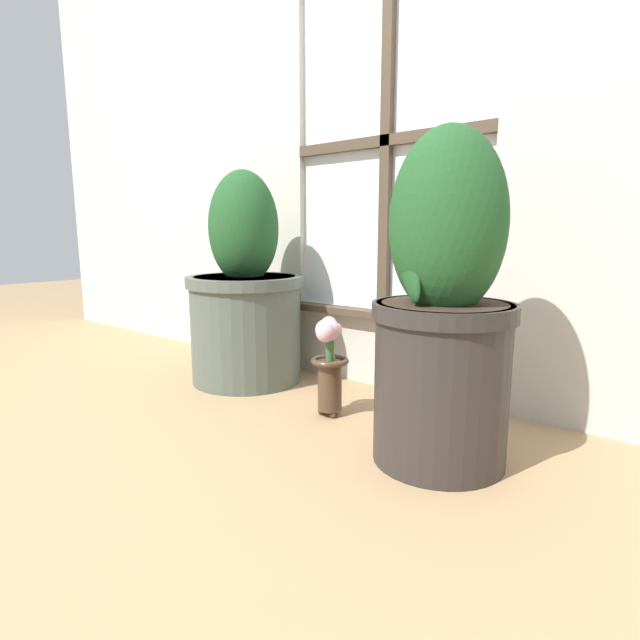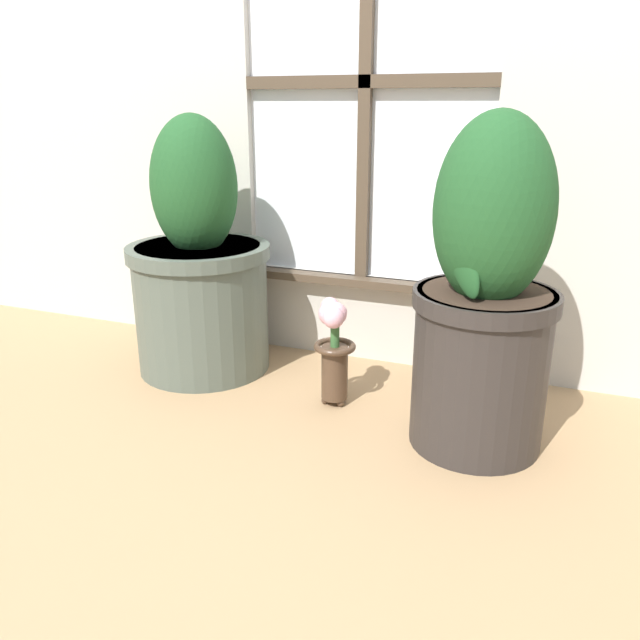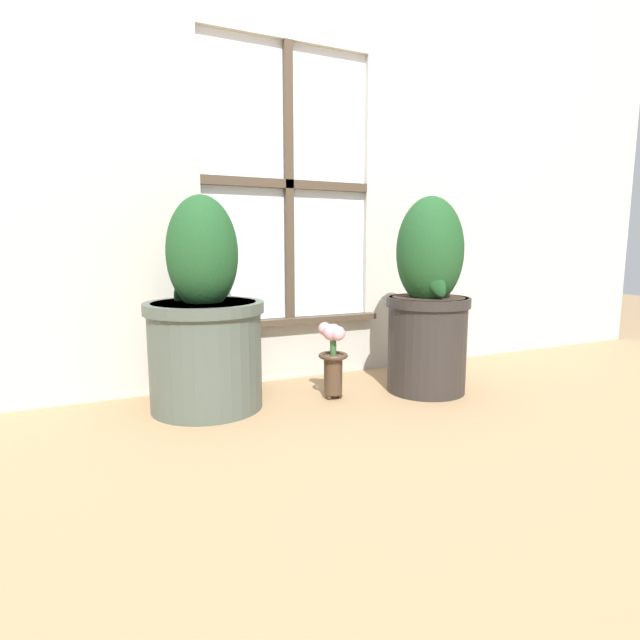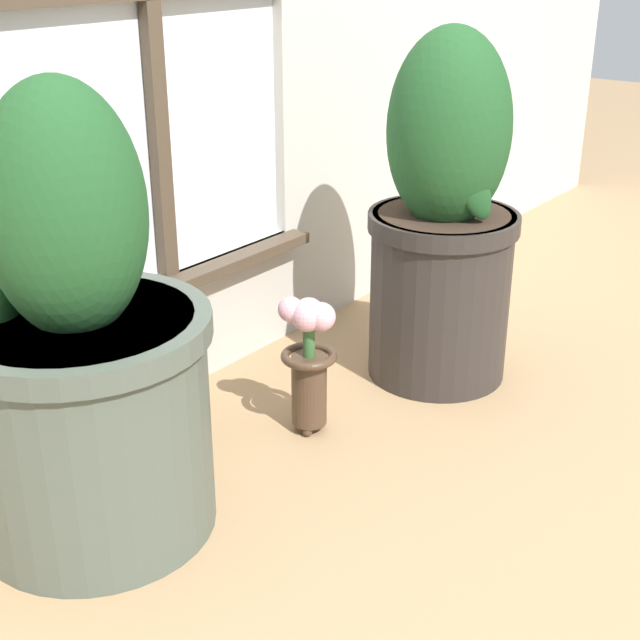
% 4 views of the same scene
% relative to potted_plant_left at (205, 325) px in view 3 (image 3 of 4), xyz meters
% --- Properties ---
extents(ground_plane, '(10.00, 10.00, 0.00)m').
position_rel_potted_plant_left_xyz_m(ground_plane, '(0.42, -0.37, -0.30)').
color(ground_plane, tan).
extents(wall_with_window, '(4.40, 0.10, 2.50)m').
position_rel_potted_plant_left_xyz_m(wall_with_window, '(0.42, 0.27, 0.96)').
color(wall_with_window, beige).
rests_on(wall_with_window, ground_plane).
extents(potted_plant_left, '(0.42, 0.42, 0.75)m').
position_rel_potted_plant_left_xyz_m(potted_plant_left, '(0.00, 0.00, 0.00)').
color(potted_plant_left, '#4C564C').
rests_on(potted_plant_left, ground_plane).
extents(potted_plant_right, '(0.33, 0.33, 0.77)m').
position_rel_potted_plant_left_xyz_m(potted_plant_right, '(0.85, -0.16, 0.05)').
color(potted_plant_right, '#2D2826').
rests_on(potted_plant_right, ground_plane).
extents(flower_vase, '(0.11, 0.11, 0.29)m').
position_rel_potted_plant_left_xyz_m(flower_vase, '(0.46, -0.09, -0.13)').
color(flower_vase, '#473323').
rests_on(flower_vase, ground_plane).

